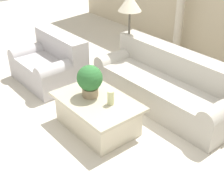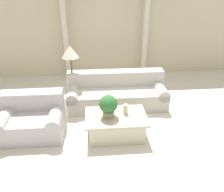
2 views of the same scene
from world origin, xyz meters
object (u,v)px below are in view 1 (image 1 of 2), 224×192
sofa_long (166,84)px  loveseat (51,63)px  potted_plant (90,80)px  coffee_table (98,114)px  floor_lamp (130,7)px

sofa_long → loveseat: same height
sofa_long → potted_plant: bearing=-103.0°
coffee_table → floor_lamp: size_ratio=0.81×
sofa_long → floor_lamp: (-1.09, 0.17, 0.96)m
potted_plant → loveseat: bearing=171.0°
floor_lamp → sofa_long: bearing=-9.1°
loveseat → potted_plant: bearing=-9.0°
loveseat → floor_lamp: bearing=57.3°
coffee_table → potted_plant: bearing=-178.7°
coffee_table → potted_plant: 0.50m
coffee_table → floor_lamp: floor_lamp is taller
sofa_long → coffee_table: (-0.14, -1.26, -0.09)m
loveseat → floor_lamp: (0.76, 1.19, 0.95)m
potted_plant → floor_lamp: floor_lamp is taller
potted_plant → coffee_table: bearing=1.3°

